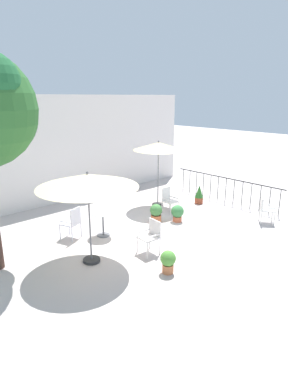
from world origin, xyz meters
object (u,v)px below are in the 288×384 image
Objects in this scene: patio_chair_3 at (265,208)px; potted_plant_0 at (156,213)px; patio_umbrella_0 at (158,147)px; patio_chair_1 at (72,221)px; patio_umbrella_1 at (88,181)px; cafe_table_0 at (103,220)px; patio_chair_0 at (151,234)px; potted_plant_3 at (177,213)px; potted_plant_2 at (199,194)px; patio_chair_2 at (169,199)px; potted_plant_1 at (168,261)px.

patio_chair_3 is 3.67m from potted_plant_0.
patio_umbrella_0 is 2.58× the size of patio_chair_1.
patio_umbrella_0 reaches higher than patio_umbrella_1.
patio_chair_3 reaches higher than cafe_table_0.
patio_umbrella_0 is at bearing 42.16° from patio_chair_0.
patio_chair_1 is (-0.79, 0.44, 0.03)m from cafe_table_0.
potted_plant_3 is (2.26, 1.04, -0.22)m from patio_chair_0.
potted_plant_2 is 1.28× the size of potted_plant_3.
patio_chair_2 is 0.92m from potted_plant_3.
cafe_table_0 is 5.43m from patio_chair_3.
potted_plant_1 is (-3.11, -2.89, -0.21)m from patio_chair_2.
cafe_table_0 is 1.31× the size of potted_plant_3.
potted_plant_3 is at bearing 37.76° from potted_plant_1.
patio_umbrella_0 reaches higher than potted_plant_3.
patio_chair_2 is 1.46× the size of potted_plant_0.
cafe_table_0 is at bearing 171.49° from potted_plant_0.
patio_chair_0 reaches higher than potted_plant_1.
potted_plant_3 is at bearing -116.93° from patio_chair_2.
potted_plant_1 is at bearing -92.98° from cafe_table_0.
patio_chair_1 is 1.72× the size of potted_plant_1.
potted_plant_0 is at bearing -14.89° from patio_chair_1.
potted_plant_3 is at bearing 135.30° from patio_chair_3.
potted_plant_1 is at bearing -112.76° from patio_chair_0.
patio_chair_1 is 3.77m from patio_chair_2.
patio_umbrella_1 reaches higher than patio_chair_3.
patio_umbrella_0 is 4.42m from patio_chair_1.
cafe_table_0 is 0.86× the size of patio_chair_3.
potted_plant_0 is at bearing -8.51° from cafe_table_0.
cafe_table_0 is at bearing -29.11° from patio_chair_1.
potted_plant_0 is (-1.27, -1.18, -1.96)m from patio_umbrella_0.
patio_umbrella_1 reaches higher than potted_plant_2.
potted_plant_3 is at bearing -19.60° from patio_chair_1.
patio_chair_1 is at bearing 149.07° from patio_chair_3.
potted_plant_1 is (-2.13, -2.55, -0.02)m from potted_plant_0.
patio_umbrella_1 is 2.53× the size of patio_chair_1.
patio_chair_0 reaches higher than potted_plant_2.
patio_umbrella_0 is at bearing 67.06° from potted_plant_3.
potted_plant_3 is at bearing -112.94° from patio_umbrella_0.
patio_chair_1 reaches higher than potted_plant_2.
cafe_table_0 reaches higher than potted_plant_2.
patio_chair_0 is at bearing -137.84° from patio_umbrella_0.
potted_plant_3 is (2.70, 2.09, -0.00)m from potted_plant_1.
patio_chair_3 is at bearing -30.93° from patio_chair_1.
patio_umbrella_1 is (-4.44, -2.01, -0.15)m from patio_umbrella_0.
patio_umbrella_0 is 4.43× the size of potted_plant_1.
potted_plant_2 is (1.69, -0.09, -0.16)m from patio_chair_2.
patio_chair_0 is 1.60× the size of potted_plant_1.
patio_chair_3 is 2.94m from potted_plant_3.
potted_plant_1 is at bearing -78.90° from patio_chair_1.
patio_umbrella_0 is 3.99× the size of potted_plant_0.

